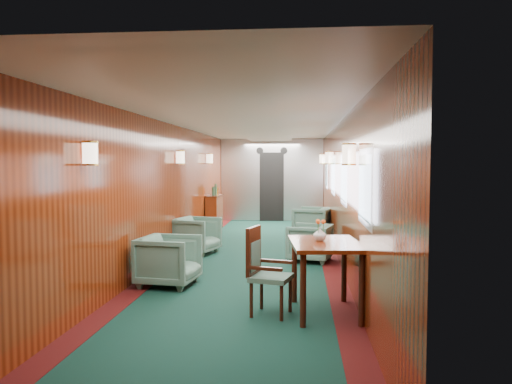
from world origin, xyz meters
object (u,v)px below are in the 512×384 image
armchair_right_near (310,243)px  armchair_left_far (196,235)px  credenza (214,212)px  dining_table (326,253)px  armchair_left_near (169,261)px  armchair_right_far (313,223)px  side_chair (263,267)px

armchair_right_near → armchair_left_far: bearing=-89.9°
credenza → armchair_left_far: size_ratio=1.55×
dining_table → armchair_left_near: bearing=145.9°
dining_table → armchair_right_far: dining_table is taller
armchair_left_far → armchair_left_near: bearing=-160.6°
armchair_right_far → credenza: bearing=-99.6°
side_chair → armchair_right_near: (0.58, 3.07, -0.21)m
side_chair → dining_table: bearing=20.9°
armchair_right_far → armchair_right_near: bearing=15.0°
side_chair → armchair_right_far: size_ratio=1.26×
credenza → armchair_left_near: bearing=-86.4°
armchair_right_near → side_chair: bearing=4.1°
credenza → armchair_right_far: size_ratio=1.49×
credenza → armchair_right_near: bearing=-58.7°
armchair_left_near → armchair_right_far: 4.94m
dining_table → side_chair: side_chair is taller
armchair_right_near → dining_table: bearing=17.0°
dining_table → armchair_left_far: bearing=115.9°
armchair_left_far → dining_table: bearing=-131.6°
armchair_left_near → dining_table: bearing=-110.5°
dining_table → armchair_left_near: 2.39m
side_chair → armchair_right_far: (0.69, 5.67, -0.18)m
side_chair → armchair_left_far: (-1.53, 3.62, -0.19)m
dining_table → armchair_right_near: bearing=86.1°
armchair_right_near → armchair_right_far: armchair_right_far is taller
dining_table → armchair_right_near: size_ratio=1.63×
armchair_left_far → armchair_right_far: armchair_right_far is taller
credenza → armchair_left_far: (0.24, -3.30, -0.11)m
armchair_left_near → armchair_right_far: bearing=-17.6°
side_chair → armchair_right_far: bearing=97.6°
credenza → armchair_left_near: size_ratio=1.52×
dining_table → credenza: (-2.46, 6.84, -0.23)m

